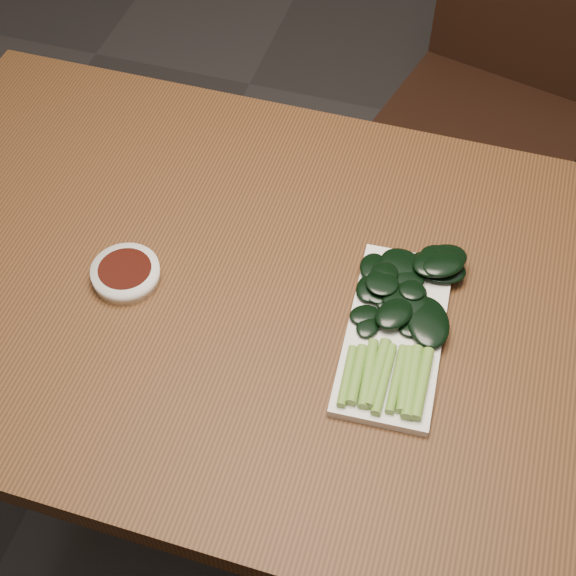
{
  "coord_description": "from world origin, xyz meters",
  "views": [
    {
      "loc": [
        0.19,
        -0.68,
        1.69
      ],
      "look_at": [
        -0.02,
        -0.0,
        0.76
      ],
      "focal_mm": 50.0,
      "sensor_mm": 36.0,
      "label": 1
    }
  ],
  "objects": [
    {
      "name": "ground",
      "position": [
        0.0,
        0.0,
        0.0
      ],
      "size": [
        6.0,
        6.0,
        0.0
      ],
      "primitive_type": "plane",
      "color": "#312E2E",
      "rests_on": "ground"
    },
    {
      "name": "table",
      "position": [
        0.0,
        0.0,
        0.68
      ],
      "size": [
        1.4,
        0.8,
        0.75
      ],
      "color": "#4C2D15",
      "rests_on": "ground"
    },
    {
      "name": "chair_far",
      "position": [
        0.22,
        0.88,
        0.49
      ],
      "size": [
        0.54,
        0.54,
        0.89
      ],
      "rotation": [
        0.0,
        0.0,
        -0.24
      ],
      "color": "black",
      "rests_on": "ground"
    },
    {
      "name": "sauce_bowl",
      "position": [
        -0.25,
        -0.05,
        0.76
      ],
      "size": [
        0.1,
        0.1,
        0.02
      ],
      "color": "white",
      "rests_on": "table"
    },
    {
      "name": "serving_plate",
      "position": [
        0.15,
        -0.03,
        0.76
      ],
      "size": [
        0.15,
        0.3,
        0.01
      ],
      "rotation": [
        0.0,
        0.0,
        0.06
      ],
      "color": "white",
      "rests_on": "table"
    },
    {
      "name": "gai_lan",
      "position": [
        0.15,
        0.0,
        0.77
      ],
      "size": [
        0.17,
        0.32,
        0.03
      ],
      "color": "#6C9D36",
      "rests_on": "serving_plate"
    }
  ]
}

